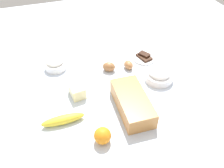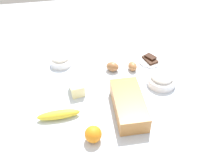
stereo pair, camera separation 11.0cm
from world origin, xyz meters
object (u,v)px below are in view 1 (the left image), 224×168
at_px(butter_block, 77,91).
at_px(banana, 63,120).
at_px(loaf_pan, 132,103).
at_px(egg_near_butter, 109,67).
at_px(chocolate_plate, 144,57).
at_px(flour_bowl, 55,64).
at_px(egg_beside_bowl, 128,65).
at_px(sugar_bowl, 159,75).
at_px(orange_fruit, 103,136).

bearing_deg(butter_block, banana, 148.22).
xyz_separation_m(banana, butter_block, (0.15, -0.09, 0.01)).
height_order(loaf_pan, egg_near_butter, loaf_pan).
height_order(butter_block, chocolate_plate, butter_block).
bearing_deg(flour_bowl, banana, 176.44).
bearing_deg(loaf_pan, egg_beside_bowl, -16.10).
relative_size(banana, chocolate_plate, 1.46).
relative_size(flour_bowl, sugar_bowl, 0.82).
xyz_separation_m(sugar_bowl, butter_block, (0.02, 0.44, -0.00)).
bearing_deg(egg_near_butter, sugar_bowl, -124.35).
relative_size(loaf_pan, egg_near_butter, 4.04).
bearing_deg(loaf_pan, egg_near_butter, 4.71).
distance_m(orange_fruit, egg_beside_bowl, 0.50).
bearing_deg(orange_fruit, loaf_pan, -54.45).
xyz_separation_m(sugar_bowl, chocolate_plate, (0.20, -0.00, -0.02)).
relative_size(loaf_pan, sugar_bowl, 1.90).
bearing_deg(sugar_bowl, egg_near_butter, 55.65).
bearing_deg(banana, egg_near_butter, -46.15).
distance_m(banana, orange_fruit, 0.20).
bearing_deg(loaf_pan, banana, 88.88).
height_order(sugar_bowl, orange_fruit, same).
bearing_deg(banana, sugar_bowl, -75.84).
height_order(butter_block, egg_beside_bowl, butter_block).
bearing_deg(butter_block, chocolate_plate, -67.97).
bearing_deg(banana, chocolate_plate, -58.21).
xyz_separation_m(banana, chocolate_plate, (0.33, -0.53, -0.01)).
bearing_deg(egg_beside_bowl, egg_near_butter, 82.46).
bearing_deg(egg_near_butter, egg_beside_bowl, -97.54).
bearing_deg(egg_beside_bowl, chocolate_plate, -65.63).
xyz_separation_m(loaf_pan, sugar_bowl, (0.15, -0.21, -0.01)).
height_order(flour_bowl, sugar_bowl, sugar_bowl).
bearing_deg(orange_fruit, banana, 43.24).
bearing_deg(egg_near_butter, loaf_pan, -177.30).
distance_m(loaf_pan, flour_bowl, 0.51).
height_order(egg_near_butter, chocolate_plate, egg_near_butter).
relative_size(sugar_bowl, chocolate_plate, 1.15).
bearing_deg(chocolate_plate, banana, 121.79).
distance_m(orange_fruit, egg_near_butter, 0.47).
relative_size(flour_bowl, butter_block, 1.36).
xyz_separation_m(sugar_bowl, egg_near_butter, (0.16, 0.23, -0.01)).
height_order(orange_fruit, chocolate_plate, orange_fruit).
distance_m(flour_bowl, egg_beside_bowl, 0.41).
relative_size(butter_block, egg_near_butter, 1.28).
relative_size(butter_block, chocolate_plate, 0.69).
xyz_separation_m(orange_fruit, chocolate_plate, (0.48, -0.40, -0.03)).
height_order(loaf_pan, orange_fruit, loaf_pan).
distance_m(orange_fruit, chocolate_plate, 0.62).
distance_m(egg_near_butter, chocolate_plate, 0.23).
relative_size(egg_beside_bowl, chocolate_plate, 0.49).
distance_m(banana, egg_near_butter, 0.42).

